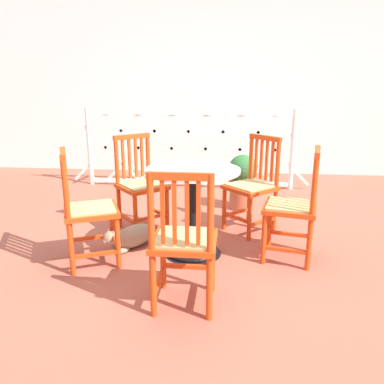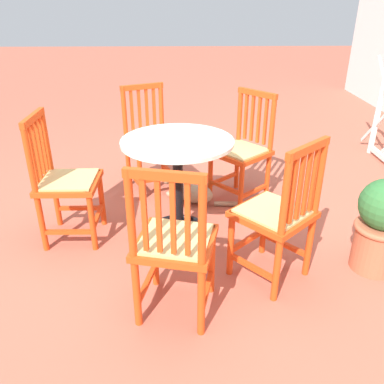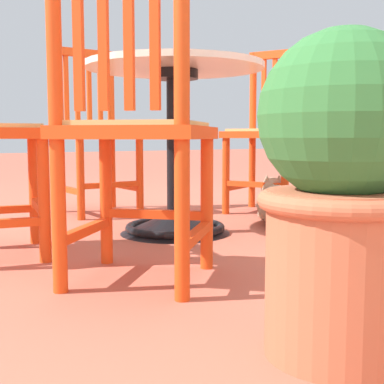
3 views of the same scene
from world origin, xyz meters
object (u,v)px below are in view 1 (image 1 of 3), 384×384
at_px(orange_chair_by_planter, 252,187).
at_px(orange_chair_near_fence, 87,211).
at_px(tabby_cat, 131,237).
at_px(terracotta_planter, 242,180).
at_px(orange_chair_tucked_in, 294,208).
at_px(cafe_table, 193,221).
at_px(orange_chair_at_corner, 141,186).
at_px(orange_chair_facing_out, 184,243).

height_order(orange_chair_by_planter, orange_chair_near_fence, same).
relative_size(tabby_cat, terracotta_planter, 1.10).
relative_size(orange_chair_tucked_in, orange_chair_near_fence, 1.00).
xyz_separation_m(cafe_table, orange_chair_by_planter, (0.51, 0.58, 0.15)).
bearing_deg(tabby_cat, orange_chair_near_fence, -127.52).
relative_size(orange_chair_near_fence, terracotta_planter, 1.47).
relative_size(orange_chair_by_planter, orange_chair_near_fence, 1.00).
distance_m(cafe_table, orange_chair_tucked_in, 0.82).
bearing_deg(orange_chair_at_corner, tabby_cat, -89.20).
xyz_separation_m(cafe_table, terracotta_planter, (0.44, 1.26, 0.04)).
bearing_deg(terracotta_planter, orange_chair_facing_out, -101.72).
bearing_deg(orange_chair_near_fence, tabby_cat, 52.48).
bearing_deg(orange_chair_near_fence, orange_chair_by_planter, 32.59).
height_order(cafe_table, orange_chair_facing_out, orange_chair_facing_out).
distance_m(orange_chair_at_corner, terracotta_planter, 1.24).
xyz_separation_m(orange_chair_by_planter, orange_chair_at_corner, (-1.07, -0.06, 0.00)).
distance_m(orange_chair_by_planter, terracotta_planter, 0.68).
relative_size(orange_chair_by_planter, tabby_cat, 1.34).
relative_size(orange_chair_near_fence, tabby_cat, 1.34).
bearing_deg(orange_chair_near_fence, orange_chair_facing_out, -33.02).
height_order(tabby_cat, terracotta_planter, terracotta_planter).
xyz_separation_m(orange_chair_tucked_in, tabby_cat, (-1.35, 0.08, -0.34)).
bearing_deg(orange_chair_at_corner, orange_chair_tucked_in, -21.76).
xyz_separation_m(tabby_cat, terracotta_planter, (0.99, 1.19, 0.23)).
bearing_deg(cafe_table, orange_chair_near_fence, -162.47).
distance_m(orange_chair_near_fence, terracotta_planter, 1.95).
bearing_deg(tabby_cat, cafe_table, -7.16).
relative_size(orange_chair_facing_out, orange_chair_by_planter, 1.00).
height_order(orange_chair_facing_out, orange_chair_near_fence, same).
bearing_deg(orange_chair_tucked_in, orange_chair_by_planter, 115.96).
xyz_separation_m(orange_chair_tucked_in, orange_chair_by_planter, (-0.29, 0.60, 0.00)).
distance_m(cafe_table, orange_chair_at_corner, 0.78).
distance_m(cafe_table, tabby_cat, 0.58).
height_order(orange_chair_at_corner, orange_chair_near_fence, same).
xyz_separation_m(orange_chair_by_planter, terracotta_planter, (-0.07, 0.67, -0.11)).
bearing_deg(terracotta_planter, orange_chair_at_corner, -143.85).
distance_m(cafe_table, terracotta_planter, 1.33).
bearing_deg(cafe_table, tabby_cat, 172.84).
bearing_deg(cafe_table, orange_chair_by_planter, 48.70).
height_order(orange_chair_near_fence, tabby_cat, orange_chair_near_fence).
relative_size(orange_chair_by_planter, orange_chair_at_corner, 1.00).
xyz_separation_m(orange_chair_tucked_in, terracotta_planter, (-0.36, 1.27, -0.11)).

